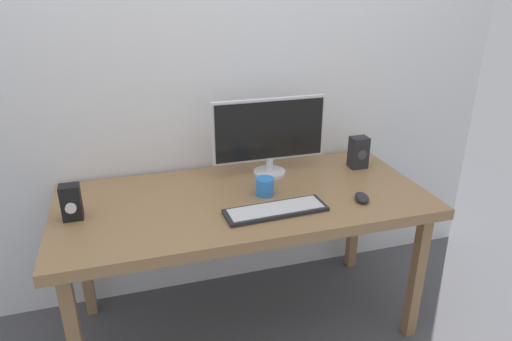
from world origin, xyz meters
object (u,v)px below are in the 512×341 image
at_px(keyboard_primary, 276,210).
at_px(speaker_right, 358,152).
at_px(monitor, 269,134).
at_px(mouse, 362,198).
at_px(desk, 244,208).
at_px(audio_controller, 71,203).
at_px(coffee_mug, 265,187).

xyz_separation_m(keyboard_primary, speaker_right, (0.57, 0.35, 0.07)).
height_order(keyboard_primary, speaker_right, speaker_right).
height_order(monitor, keyboard_primary, monitor).
bearing_deg(mouse, keyboard_primary, -168.24).
xyz_separation_m(desk, mouse, (0.49, -0.20, 0.08)).
distance_m(monitor, audio_controller, 0.96).
xyz_separation_m(mouse, coffee_mug, (-0.39, 0.18, 0.02)).
xyz_separation_m(monitor, mouse, (0.30, -0.42, -0.20)).
height_order(desk, mouse, mouse).
distance_m(keyboard_primary, speaker_right, 0.68).
bearing_deg(coffee_mug, monitor, 67.65).
bearing_deg(coffee_mug, mouse, -25.10).
height_order(desk, coffee_mug, coffee_mug).
xyz_separation_m(monitor, speaker_right, (0.47, -0.06, -0.13)).
xyz_separation_m(monitor, audio_controller, (-0.92, -0.22, -0.14)).
xyz_separation_m(speaker_right, coffee_mug, (-0.57, -0.18, -0.04)).
bearing_deg(speaker_right, keyboard_primary, -148.61).
distance_m(desk, coffee_mug, 0.14).
relative_size(monitor, speaker_right, 3.47).
bearing_deg(monitor, audio_controller, -166.29).
bearing_deg(mouse, desk, 171.41).
distance_m(desk, audio_controller, 0.74).
bearing_deg(speaker_right, desk, -166.14).
bearing_deg(coffee_mug, speaker_right, 17.26).
distance_m(monitor, keyboard_primary, 0.47).
distance_m(monitor, mouse, 0.55).
relative_size(desk, coffee_mug, 19.83).
relative_size(monitor, mouse, 5.98).
height_order(desk, speaker_right, speaker_right).
bearing_deg(audio_controller, keyboard_primary, -12.54).
height_order(monitor, mouse, monitor).
bearing_deg(desk, monitor, 48.92).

